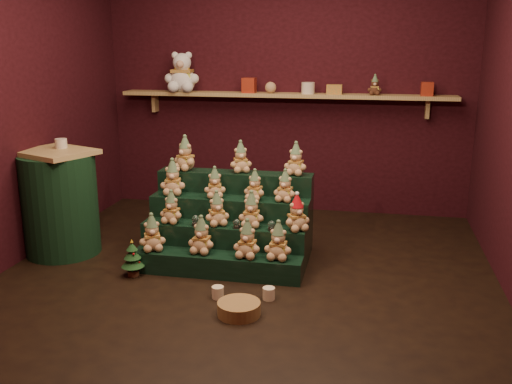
% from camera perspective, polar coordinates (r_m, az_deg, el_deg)
% --- Properties ---
extents(ground, '(4.00, 4.00, 0.00)m').
position_cam_1_polar(ground, '(4.73, -0.91, -8.25)').
color(ground, black).
rests_on(ground, ground).
extents(back_wall, '(4.00, 0.10, 2.80)m').
position_cam_1_polar(back_wall, '(6.39, 3.08, 10.69)').
color(back_wall, black).
rests_on(back_wall, ground).
extents(front_wall, '(4.00, 0.10, 2.80)m').
position_cam_1_polar(front_wall, '(2.44, -11.52, 3.88)').
color(front_wall, black).
rests_on(front_wall, ground).
extents(left_wall, '(0.10, 4.00, 2.80)m').
position_cam_1_polar(left_wall, '(5.22, -23.78, 8.58)').
color(left_wall, black).
rests_on(left_wall, ground).
extents(back_shelf, '(3.60, 0.26, 0.24)m').
position_cam_1_polar(back_shelf, '(6.22, 2.82, 9.61)').
color(back_shelf, tan).
rests_on(back_shelf, ground).
extents(riser_tier_front, '(1.40, 0.22, 0.18)m').
position_cam_1_polar(riser_tier_front, '(4.70, -3.92, -7.27)').
color(riser_tier_front, black).
rests_on(riser_tier_front, ground).
extents(riser_tier_midfront, '(1.40, 0.22, 0.36)m').
position_cam_1_polar(riser_tier_midfront, '(4.87, -3.25, -5.34)').
color(riser_tier_midfront, black).
rests_on(riser_tier_midfront, ground).
extents(riser_tier_midback, '(1.40, 0.22, 0.54)m').
position_cam_1_polar(riser_tier_midback, '(5.04, -2.63, -3.54)').
color(riser_tier_midback, black).
rests_on(riser_tier_midback, ground).
extents(riser_tier_back, '(1.40, 0.22, 0.72)m').
position_cam_1_polar(riser_tier_back, '(5.21, -2.05, -1.86)').
color(riser_tier_back, black).
rests_on(riser_tier_back, ground).
extents(teddy_0, '(0.28, 0.27, 0.30)m').
position_cam_1_polar(teddy_0, '(4.78, -10.37, -4.01)').
color(teddy_0, tan).
rests_on(teddy_0, riser_tier_front).
extents(teddy_1, '(0.23, 0.21, 0.30)m').
position_cam_1_polar(teddy_1, '(4.67, -5.47, -4.30)').
color(teddy_1, tan).
rests_on(teddy_1, riser_tier_front).
extents(teddy_2, '(0.24, 0.22, 0.31)m').
position_cam_1_polar(teddy_2, '(4.55, -0.87, -4.71)').
color(teddy_2, tan).
rests_on(teddy_2, riser_tier_front).
extents(teddy_3, '(0.23, 0.21, 0.31)m').
position_cam_1_polar(teddy_3, '(4.52, 2.25, -4.87)').
color(teddy_3, tan).
rests_on(teddy_3, riser_tier_front).
extents(teddy_4, '(0.22, 0.20, 0.28)m').
position_cam_1_polar(teddy_4, '(4.88, -8.45, -1.50)').
color(teddy_4, tan).
rests_on(teddy_4, riser_tier_midfront).
extents(teddy_5, '(0.27, 0.26, 0.29)m').
position_cam_1_polar(teddy_5, '(4.77, -3.95, -1.67)').
color(teddy_5, tan).
rests_on(teddy_5, riser_tier_midfront).
extents(teddy_6, '(0.21, 0.19, 0.29)m').
position_cam_1_polar(teddy_6, '(4.73, -0.45, -1.75)').
color(teddy_6, tan).
rests_on(teddy_6, riser_tier_midfront).
extents(teddy_7, '(0.28, 0.28, 0.30)m').
position_cam_1_polar(teddy_7, '(4.64, 4.09, -2.09)').
color(teddy_7, tan).
rests_on(teddy_7, riser_tier_midfront).
extents(teddy_8, '(0.26, 0.24, 0.31)m').
position_cam_1_polar(teddy_8, '(5.08, -8.32, 1.47)').
color(teddy_8, tan).
rests_on(teddy_8, riser_tier_midback).
extents(teddy_9, '(0.23, 0.21, 0.26)m').
position_cam_1_polar(teddy_9, '(4.95, -4.14, 0.94)').
color(teddy_9, tan).
rests_on(teddy_9, riser_tier_midback).
extents(teddy_10, '(0.22, 0.20, 0.26)m').
position_cam_1_polar(teddy_10, '(4.86, -0.12, 0.70)').
color(teddy_10, tan).
rests_on(teddy_10, riser_tier_midback).
extents(teddy_11, '(0.22, 0.20, 0.27)m').
position_cam_1_polar(teddy_11, '(4.82, 2.93, 0.62)').
color(teddy_11, tan).
rests_on(teddy_11, riser_tier_midback).
extents(teddy_12, '(0.28, 0.27, 0.31)m').
position_cam_1_polar(teddy_12, '(5.22, -7.08, 3.85)').
color(teddy_12, tan).
rests_on(teddy_12, riser_tier_back).
extents(teddy_13, '(0.25, 0.24, 0.27)m').
position_cam_1_polar(teddy_13, '(5.10, -1.55, 3.52)').
color(teddy_13, tan).
rests_on(teddy_13, riser_tier_back).
extents(teddy_14, '(0.23, 0.21, 0.28)m').
position_cam_1_polar(teddy_14, '(5.00, 4.01, 3.31)').
color(teddy_14, tan).
rests_on(teddy_14, riser_tier_back).
extents(snow_globe_a, '(0.07, 0.07, 0.09)m').
position_cam_1_polar(snow_globe_a, '(4.80, -6.04, -2.84)').
color(snow_globe_a, black).
rests_on(snow_globe_a, riser_tier_midfront).
extents(snow_globe_b, '(0.06, 0.06, 0.08)m').
position_cam_1_polar(snow_globe_b, '(4.71, -1.96, -3.18)').
color(snow_globe_b, black).
rests_on(snow_globe_b, riser_tier_midfront).
extents(snow_globe_c, '(0.06, 0.06, 0.08)m').
position_cam_1_polar(snow_globe_c, '(4.65, 1.56, -3.38)').
color(snow_globe_c, black).
rests_on(snow_globe_c, riser_tier_midfront).
extents(side_table, '(0.76, 0.71, 0.94)m').
position_cam_1_polar(side_table, '(5.36, -18.99, -1.03)').
color(side_table, tan).
rests_on(side_table, ground).
extents(table_ornament, '(0.10, 0.10, 0.08)m').
position_cam_1_polar(table_ornament, '(5.34, -18.91, 4.62)').
color(table_ornament, beige).
rests_on(table_ornament, side_table).
extents(mini_christmas_tree, '(0.19, 0.19, 0.32)m').
position_cam_1_polar(mini_christmas_tree, '(4.76, -12.25, -6.47)').
color(mini_christmas_tree, '#4B2C1B').
rests_on(mini_christmas_tree, ground).
extents(mug_left, '(0.09, 0.09, 0.09)m').
position_cam_1_polar(mug_left, '(4.32, -3.84, -9.98)').
color(mug_left, beige).
rests_on(mug_left, ground).
extents(mug_right, '(0.09, 0.09, 0.09)m').
position_cam_1_polar(mug_right, '(4.29, 1.28, -10.12)').
color(mug_right, beige).
rests_on(mug_right, ground).
extents(wicker_basket, '(0.39, 0.39, 0.09)m').
position_cam_1_polar(wicker_basket, '(4.06, -1.72, -11.57)').
color(wicker_basket, olive).
rests_on(wicker_basket, ground).
extents(white_bear, '(0.41, 0.38, 0.54)m').
position_cam_1_polar(white_bear, '(6.44, -7.40, 12.31)').
color(white_bear, white).
rests_on(white_bear, back_shelf).
extents(brown_bear, '(0.15, 0.14, 0.20)m').
position_cam_1_polar(brown_bear, '(6.11, 11.79, 10.42)').
color(brown_bear, '#462617').
rests_on(brown_bear, back_shelf).
extents(gift_tin_red_a, '(0.14, 0.14, 0.16)m').
position_cam_1_polar(gift_tin_red_a, '(6.26, -0.69, 10.62)').
color(gift_tin_red_a, '#A52F19').
rests_on(gift_tin_red_a, back_shelf).
extents(gift_tin_cream, '(0.14, 0.14, 0.12)m').
position_cam_1_polar(gift_tin_cream, '(6.16, 5.22, 10.31)').
color(gift_tin_cream, beige).
rests_on(gift_tin_cream, back_shelf).
extents(gift_tin_red_b, '(0.12, 0.12, 0.14)m').
position_cam_1_polar(gift_tin_red_b, '(6.14, 16.73, 9.84)').
color(gift_tin_red_b, '#A52F19').
rests_on(gift_tin_red_b, back_shelf).
extents(shelf_plush_ball, '(0.12, 0.12, 0.12)m').
position_cam_1_polar(shelf_plush_ball, '(6.22, 1.47, 10.41)').
color(shelf_plush_ball, tan).
rests_on(shelf_plush_ball, back_shelf).
extents(scarf_gift_box, '(0.16, 0.10, 0.10)m').
position_cam_1_polar(scarf_gift_box, '(6.14, 7.84, 10.13)').
color(scarf_gift_box, orange).
rests_on(scarf_gift_box, back_shelf).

